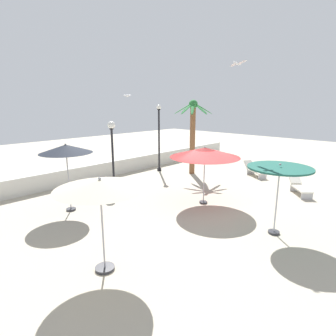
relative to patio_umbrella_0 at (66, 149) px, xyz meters
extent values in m
plane|color=#B2A893|center=(4.40, -4.48, -2.68)|extent=(56.00, 56.00, 0.00)
cube|color=silver|center=(4.40, 3.61, -2.21)|extent=(25.20, 0.30, 0.94)
cylinder|color=#333338|center=(0.00, 0.00, -2.64)|extent=(0.40, 0.40, 0.08)
cylinder|color=#A5A5AD|center=(0.00, 0.00, -1.39)|extent=(0.05, 0.05, 2.58)
cone|color=black|center=(0.00, 0.00, 0.03)|extent=(2.16, 2.16, 0.35)
sphere|color=#99999E|center=(0.00, 0.00, 0.22)|extent=(0.08, 0.08, 0.08)
cylinder|color=#333338|center=(4.67, -3.66, -2.64)|extent=(0.37, 0.37, 0.08)
cylinder|color=#A5A5AD|center=(4.67, -3.66, -1.56)|extent=(0.05, 0.05, 2.24)
cone|color=maroon|center=(4.67, -3.66, -0.28)|extent=(3.15, 3.15, 0.43)
sphere|color=#99999E|center=(4.67, -3.66, -0.05)|extent=(0.08, 0.08, 0.08)
cylinder|color=#333338|center=(-1.47, -4.78, -2.64)|extent=(0.54, 0.54, 0.08)
cylinder|color=#A5A5AD|center=(-1.47, -4.78, -1.47)|extent=(0.05, 0.05, 2.41)
cone|color=#B7AD93|center=(-1.47, -4.78, -0.19)|extent=(2.39, 2.39, 0.25)
sphere|color=#99999E|center=(-1.47, -4.78, -0.04)|extent=(0.08, 0.08, 0.08)
cylinder|color=#333338|center=(3.94, -7.31, -2.64)|extent=(0.40, 0.40, 0.08)
cylinder|color=#A5A5AD|center=(3.94, -7.31, -1.47)|extent=(0.05, 0.05, 2.43)
cylinder|color=#1E594C|center=(3.94, -7.31, -0.27)|extent=(2.14, 2.14, 0.06)
sphere|color=#99999E|center=(3.94, -7.31, -0.15)|extent=(0.08, 0.08, 0.08)
cylinder|color=brown|center=(8.66, 0.21, -0.44)|extent=(0.36, 0.35, 4.49)
sphere|color=#2A7938|center=(8.67, 0.21, 1.80)|extent=(0.56, 0.56, 0.56)
ellipsoid|color=#2A7938|center=(9.30, 0.09, 1.54)|extent=(1.15, 0.41, 0.71)
ellipsoid|color=#2A7938|center=(9.17, 0.61, 1.54)|extent=(1.01, 0.86, 0.71)
ellipsoid|color=#2A7938|center=(8.79, 0.84, 1.54)|extent=(0.41, 1.15, 0.71)
ellipsoid|color=#2A7938|center=(8.24, 0.69, 1.54)|extent=(0.91, 0.98, 0.71)
ellipsoid|color=#2A7938|center=(8.03, 0.20, 1.54)|extent=(1.14, 0.21, 0.71)
ellipsoid|color=#2A7938|center=(8.14, -0.16, 1.54)|extent=(1.04, 0.82, 0.71)
ellipsoid|color=#2A7938|center=(8.59, -0.43, 1.54)|extent=(0.34, 1.15, 0.71)
ellipsoid|color=#2A7938|center=(9.07, -0.29, 1.54)|extent=(0.86, 1.01, 0.71)
cylinder|color=black|center=(3.47, 1.69, -2.58)|extent=(0.28, 0.28, 0.20)
cylinder|color=black|center=(3.47, 1.69, -1.08)|extent=(0.12, 0.12, 3.19)
cylinder|color=black|center=(3.47, 1.69, 0.52)|extent=(0.22, 0.22, 0.06)
sphere|color=white|center=(3.47, 1.69, 0.72)|extent=(0.41, 0.41, 0.41)
cylinder|color=black|center=(7.68, 2.30, -2.58)|extent=(0.28, 0.28, 0.20)
cylinder|color=black|center=(7.68, 2.30, -0.61)|extent=(0.12, 0.12, 4.15)
cylinder|color=black|center=(7.68, 2.30, 1.47)|extent=(0.22, 0.22, 0.06)
sphere|color=white|center=(7.68, 2.30, 1.62)|extent=(0.31, 0.31, 0.31)
cube|color=#B7B7BC|center=(8.50, -7.01, -2.50)|extent=(0.40, 0.44, 0.35)
cube|color=#B7B7BC|center=(9.47, -6.15, -2.50)|extent=(0.40, 0.44, 0.35)
cube|color=silver|center=(8.98, -6.58, -2.33)|extent=(1.41, 1.34, 0.08)
cube|color=silver|center=(9.64, -6.00, -2.06)|extent=(0.80, 0.80, 0.42)
cube|color=#B7B7BC|center=(10.50, -3.85, -2.50)|extent=(0.49, 0.32, 0.35)
cube|color=#B7B7BC|center=(11.17, -2.74, -2.50)|extent=(0.49, 0.32, 0.35)
cube|color=silver|center=(10.83, -3.29, -2.33)|extent=(1.19, 1.48, 0.08)
cube|color=silver|center=(11.31, -2.50, -2.09)|extent=(0.74, 0.74, 0.50)
ellipsoid|color=white|center=(5.20, -4.79, 3.41)|extent=(0.34, 0.26, 0.12)
sphere|color=white|center=(5.05, -4.70, 3.44)|extent=(0.10, 0.10, 0.10)
cube|color=silver|center=(5.06, -5.03, 3.43)|extent=(0.39, 0.55, 0.09)
cube|color=silver|center=(5.33, -4.54, 3.43)|extent=(0.39, 0.55, 0.13)
ellipsoid|color=white|center=(6.29, 3.79, 2.34)|extent=(0.27, 0.33, 0.12)
sphere|color=white|center=(6.20, 3.93, 2.37)|extent=(0.10, 0.10, 0.10)
cube|color=silver|center=(6.06, 3.64, 2.36)|extent=(0.53, 0.41, 0.06)
cube|color=silver|center=(6.52, 3.93, 2.36)|extent=(0.53, 0.41, 0.12)
camera|label=1|loc=(-5.16, -10.72, 1.84)|focal=29.12mm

